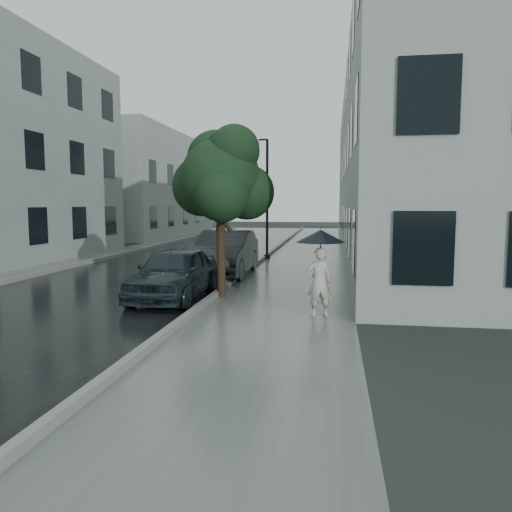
% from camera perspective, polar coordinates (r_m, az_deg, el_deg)
% --- Properties ---
extents(ground, '(120.00, 120.00, 0.00)m').
position_cam_1_polar(ground, '(9.37, -0.76, -9.43)').
color(ground, black).
rests_on(ground, ground).
extents(sidewalk, '(3.50, 60.00, 0.01)m').
position_cam_1_polar(sidewalk, '(21.09, 5.36, -0.80)').
color(sidewalk, slate).
rests_on(sidewalk, ground).
extents(kerb_near, '(0.15, 60.00, 0.15)m').
position_cam_1_polar(kerb_near, '(21.27, 0.45, -0.53)').
color(kerb_near, slate).
rests_on(kerb_near, ground).
extents(asphalt_road, '(6.85, 60.00, 0.00)m').
position_cam_1_polar(asphalt_road, '(22.06, -8.59, -0.55)').
color(asphalt_road, black).
rests_on(asphalt_road, ground).
extents(kerb_far, '(0.15, 60.00, 0.15)m').
position_cam_1_polar(kerb_far, '(23.33, -16.82, -0.20)').
color(kerb_far, slate).
rests_on(kerb_far, ground).
extents(sidewalk_far, '(1.70, 60.00, 0.01)m').
position_cam_1_polar(sidewalk_far, '(23.75, -18.82, -0.33)').
color(sidewalk_far, '#4C5451').
rests_on(sidewalk_far, ground).
extents(building_near, '(7.02, 36.00, 9.00)m').
position_cam_1_polar(building_near, '(28.75, 17.00, 9.75)').
color(building_near, gray).
rests_on(building_near, ground).
extents(building_far_b, '(7.02, 18.00, 8.00)m').
position_cam_1_polar(building_far_b, '(41.82, -12.71, 7.92)').
color(building_far_b, gray).
rests_on(building_far_b, ground).
extents(pedestrian, '(0.64, 0.51, 1.54)m').
position_cam_1_polar(pedestrian, '(11.04, 7.24, -2.98)').
color(pedestrian, '#BAB6A3').
rests_on(pedestrian, sidewalk).
extents(umbrella, '(1.42, 1.42, 1.04)m').
position_cam_1_polar(umbrella, '(10.98, 7.41, 2.27)').
color(umbrella, black).
rests_on(umbrella, ground).
extents(street_tree, '(2.80, 2.54, 4.52)m').
position_cam_1_polar(street_tree, '(13.37, -4.00, 8.83)').
color(street_tree, '#332619').
rests_on(street_tree, ground).
extents(lamp_post, '(0.82, 0.46, 5.43)m').
position_cam_1_polar(lamp_post, '(22.53, 0.94, 7.54)').
color(lamp_post, black).
rests_on(lamp_post, ground).
extents(car_near, '(1.68, 4.04, 1.37)m').
position_cam_1_polar(car_near, '(13.25, -9.34, -1.90)').
color(car_near, '#1B292E').
rests_on(car_near, ground).
extents(car_far, '(1.68, 4.74, 1.56)m').
position_cam_1_polar(car_far, '(17.36, -3.53, 0.35)').
color(car_far, '#25282A').
rests_on(car_far, ground).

